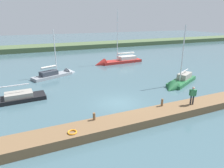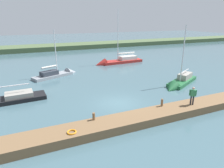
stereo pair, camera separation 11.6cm
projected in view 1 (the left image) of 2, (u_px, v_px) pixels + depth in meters
ground_plane at (119, 103)px, 20.31m from camera, size 200.00×200.00×0.00m
far_shoreline at (54, 49)px, 56.02m from camera, size 180.00×8.00×2.40m
dock_pier at (142, 118)px, 16.49m from camera, size 25.61×2.11×0.70m
mooring_post_near at (94, 116)px, 15.45m from camera, size 0.21×0.21×0.57m
mooring_post_far at (162, 102)px, 17.91m from camera, size 0.20×0.20×0.66m
life_ring_buoy at (72, 132)px, 13.74m from camera, size 0.66×0.66×0.10m
sailboat_near_dock at (59, 75)px, 30.00m from camera, size 7.15×4.32×7.56m
sailboat_inner_slip at (179, 84)px, 25.94m from camera, size 7.19×4.85×8.34m
sailboat_behind_pier at (116, 62)px, 38.38m from camera, size 9.67×2.70×10.87m
person_on_dock at (193, 94)px, 18.04m from camera, size 0.53×0.44×1.67m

